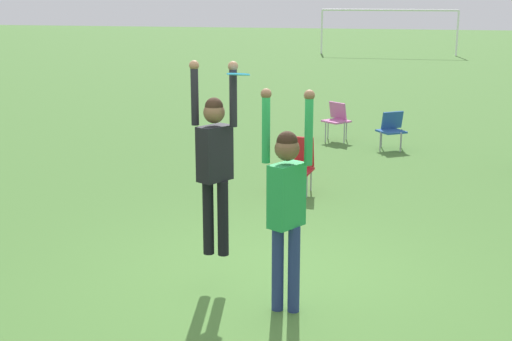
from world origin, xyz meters
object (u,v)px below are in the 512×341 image
person_jumping (215,155)px  person_defending (287,196)px  frisbee (238,74)px  camping_chair_0 (337,117)px  camping_chair_1 (297,162)px  camping_chair_2 (392,127)px

person_jumping → person_defending: person_jumping is taller
frisbee → camping_chair_0: bearing=90.1°
camping_chair_1 → camping_chair_2: size_ratio=1.17×
person_defending → camping_chair_0: person_defending is taller
person_defending → camping_chair_2: (0.63, 8.11, -0.75)m
person_jumping → camping_chair_1: bearing=26.4°
person_jumping → camping_chair_2: bearing=18.0°
person_defending → frisbee: size_ratio=9.69×
person_defending → camping_chair_0: size_ratio=2.75×
frisbee → camping_chair_0: (-0.01, 8.42, -1.83)m
camping_chair_0 → camping_chair_2: bearing=-168.7°
person_jumping → camping_chair_2: size_ratio=2.76×
frisbee → camping_chair_0: 8.62m
frisbee → camping_chair_2: frisbee is taller
camping_chair_1 → camping_chair_2: 3.90m
person_jumping → frisbee: bearing=-87.2°
person_jumping → camping_chair_0: 8.33m
camping_chair_1 → person_defending: bearing=103.5°
frisbee → camping_chair_2: (1.19, 7.78, -1.88)m
person_jumping → camping_chair_0: (0.29, 8.27, -0.96)m
camping_chair_2 → camping_chair_0: bearing=-64.1°
person_defending → camping_chair_0: (-0.58, 8.75, -0.70)m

